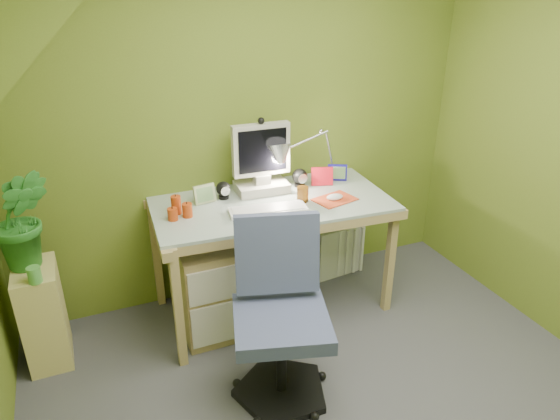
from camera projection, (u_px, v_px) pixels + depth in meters
name	position (u px, v px, depth m)	size (l,w,h in m)	color
wall_back	(245.00, 127.00, 3.42)	(3.20, 0.01, 2.40)	olive
slope_ceiling	(91.00, 86.00, 1.46)	(1.10, 3.20, 1.10)	white
desk	(272.00, 256.00, 3.46)	(1.51, 0.75, 0.81)	tan
monitor	(261.00, 156.00, 3.33)	(0.36, 0.21, 0.49)	#B8B5A6
speaker_left	(223.00, 190.00, 3.30)	(0.09, 0.09, 0.11)	black
speaker_right	(300.00, 178.00, 3.49)	(0.10, 0.10, 0.12)	black
keyboard	(268.00, 210.00, 3.14)	(0.47, 0.15, 0.02)	white
mousepad	(335.00, 199.00, 3.30)	(0.26, 0.18, 0.01)	#C6421E
mouse	(335.00, 197.00, 3.30)	(0.11, 0.07, 0.04)	white
amber_tumbler	(303.00, 194.00, 3.26)	(0.08, 0.08, 0.10)	brown
candle_cluster	(178.00, 207.00, 3.06)	(0.15, 0.13, 0.11)	#B43A0F
photo_frame_red	(322.00, 176.00, 3.51)	(0.15, 0.02, 0.13)	red
photo_frame_blue	(337.00, 172.00, 3.59)	(0.13, 0.02, 0.11)	navy
photo_frame_green	(205.00, 194.00, 3.24)	(0.14, 0.02, 0.12)	#A5B77E
desk_lamp	(323.00, 143.00, 3.48)	(0.52, 0.22, 0.55)	#B2B2B6
side_ledge	(43.00, 315.00, 3.02)	(0.23, 0.36, 0.62)	#D1BF6E
potted_plant	(22.00, 219.00, 2.80)	(0.32, 0.26, 0.58)	#2A7426
green_cup	(34.00, 275.00, 2.75)	(0.07, 0.07, 0.09)	#55A946
task_chair	(281.00, 319.00, 2.66)	(0.56, 0.56, 1.01)	#3F4868
radiator	(337.00, 249.00, 3.96)	(0.40, 0.16, 0.40)	silver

